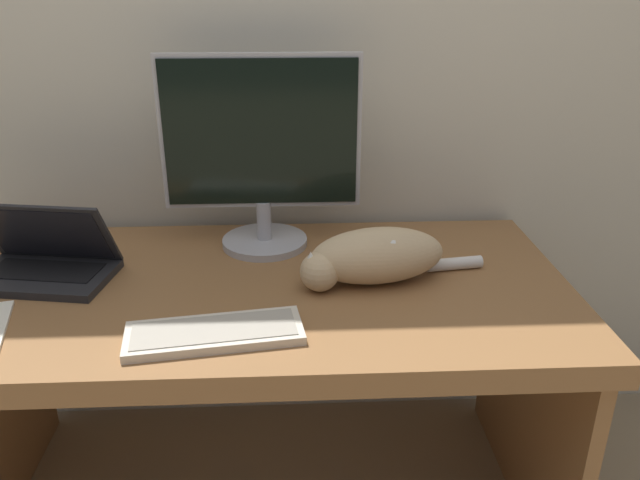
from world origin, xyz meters
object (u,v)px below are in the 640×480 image
external_keyboard (215,333)px  cat (373,256)px  laptop (44,262)px  monitor (261,153)px

external_keyboard → cat: bearing=25.4°
laptop → cat: 0.82m
monitor → external_keyboard: monitor is taller
monitor → laptop: (-0.54, -0.18, -0.23)m
monitor → cat: bearing=-41.5°
laptop → external_keyboard: size_ratio=0.95×
laptop → external_keyboard: laptop is taller
monitor → cat: 0.42m
laptop → cat: bearing=5.1°
monitor → cat: size_ratio=1.11×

